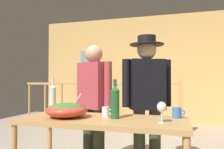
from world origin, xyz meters
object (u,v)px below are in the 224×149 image
Objects in this scene: wine_bottle_clear at (53,98)px; person_standing_left at (94,98)px; wine_glass at (162,108)px; stair_railing at (118,100)px; person_standing_right at (147,94)px; mug_blue at (177,113)px; tv_console at (96,114)px; mug_white at (106,112)px; framed_picture at (90,61)px; flat_screen_tv at (95,95)px; wine_bottle_green at (115,102)px; serving_table at (102,127)px; salad_bowl at (67,109)px.

wine_bottle_clear is 0.50m from person_standing_left.
stair_railing is at bearing 111.67° from wine_glass.
stair_railing is at bearing -91.60° from person_standing_right.
tv_console is at bearing 121.00° from mug_blue.
person_standing_right reaches higher than stair_railing.
mug_white is (1.46, -3.61, 0.59)m from tv_console.
mug_blue is at bearing -57.85° from framed_picture.
wine_glass is at bearing -62.22° from tv_console.
flat_screen_tv is 5.98× the size of mug_blue.
wine_bottle_green is 0.22× the size of person_standing_right.
mug_blue is at bearing -178.34° from person_standing_left.
wine_bottle_green is (0.11, 0.02, 0.23)m from serving_table.
person_standing_right is at bearing 128.65° from mug_blue.
mug_blue is (2.10, -3.45, 0.09)m from flat_screen_tv.
framed_picture is at bearing 114.00° from mug_white.
serving_table is 0.57m from wine_glass.
person_standing_right is at bearing -58.72° from framed_picture.
mug_white reaches higher than serving_table.
framed_picture reaches higher than mug_white.
mug_blue reaches higher than serving_table.
salad_bowl is at bearing -41.44° from wine_bottle_clear.
flat_screen_tv is at bearing 103.21° from wine_bottle_clear.
mug_blue is (0.64, 0.13, 0.00)m from mug_white.
wine_bottle_green reaches higher than serving_table.
wine_bottle_green is (1.84, -3.96, -0.74)m from framed_picture.
salad_bowl is (0.26, -2.81, 0.16)m from stair_railing.
mug_white is at bearing 151.12° from wine_bottle_green.
framed_picture is 4.34m from salad_bowl.
mug_blue reaches higher than mug_white.
framed_picture is 0.36× the size of person_standing_right.
person_standing_left is 0.64m from person_standing_right.
serving_table is 14.20× the size of mug_white.
flat_screen_tv is 0.42× the size of person_standing_right.
flat_screen_tv reaches higher than serving_table.
wine_glass is 0.54m from mug_white.
serving_table is 0.72m from wine_bottle_clear.
framed_picture is 4.44m from serving_table.
tv_console is at bearing 106.65° from salad_bowl.
mug_white is 0.07× the size of person_standing_left.
wine_bottle_green is 0.95× the size of wine_bottle_clear.
person_standing_left is at bearing 89.05° from salad_bowl.
flat_screen_tv is 3.87m from salad_bowl.
person_standing_left is (-0.33, 0.54, 0.08)m from mug_white.
wine_glass is at bearing -1.09° from salad_bowl.
person_standing_right is at bearing 45.53° from salad_bowl.
tv_console is 0.51m from flat_screen_tv.
person_standing_left is (-0.43, 0.59, -0.02)m from wine_bottle_green.
wine_bottle_clear is 0.23× the size of person_standing_right.
mug_white is at bearing 20.38° from salad_bowl.
wine_glass is 0.48× the size of wine_bottle_green.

